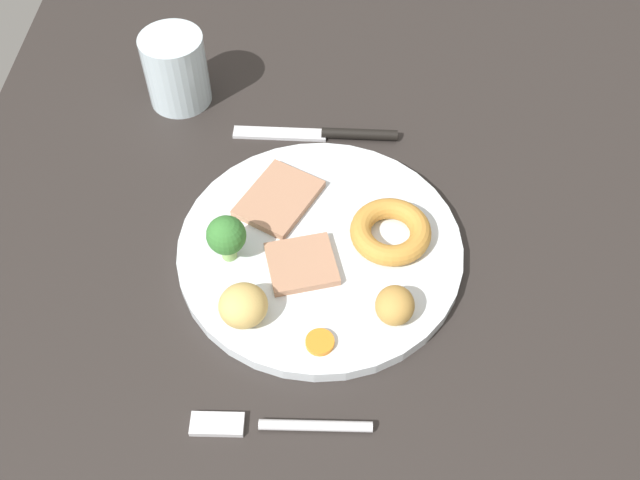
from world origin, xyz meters
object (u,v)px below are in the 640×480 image
(yorkshire_pudding, at_px, (391,232))
(dinner_plate, at_px, (320,250))
(roast_potato_right, at_px, (243,306))
(carrot_coin_front, at_px, (320,342))
(water_glass, at_px, (176,70))
(meat_slice_main, at_px, (302,264))
(fork, at_px, (275,425))
(roast_potato_left, at_px, (395,305))
(knife, at_px, (330,134))
(broccoli_floret, at_px, (226,236))
(meat_slice_under, at_px, (279,199))

(yorkshire_pudding, bearing_deg, dinner_plate, 100.39)
(roast_potato_right, relative_size, carrot_coin_front, 1.73)
(roast_potato_right, relative_size, water_glass, 0.52)
(water_glass, bearing_deg, dinner_plate, -142.32)
(meat_slice_main, height_order, carrot_coin_front, meat_slice_main)
(meat_slice_main, relative_size, fork, 0.41)
(dinner_plate, height_order, water_glass, water_glass)
(roast_potato_left, height_order, fork, roast_potato_left)
(water_glass, bearing_deg, knife, -108.10)
(water_glass, bearing_deg, roast_potato_right, -160.68)
(water_glass, bearing_deg, roast_potato_left, -140.93)
(meat_slice_main, relative_size, roast_potato_left, 1.62)
(dinner_plate, relative_size, fork, 1.83)
(yorkshire_pudding, xyz_separation_m, water_glass, (0.21, 0.24, 0.02))
(broccoli_floret, xyz_separation_m, water_glass, (0.24, 0.09, -0.00))
(dinner_plate, height_order, meat_slice_main, meat_slice_main)
(roast_potato_right, distance_m, fork, 0.11)
(carrot_coin_front, xyz_separation_m, knife, (0.27, -0.00, -0.01))
(meat_slice_main, bearing_deg, dinner_plate, -34.00)
(carrot_coin_front, xyz_separation_m, broccoli_floret, (0.09, 0.09, 0.03))
(fork, height_order, knife, knife)
(knife, bearing_deg, meat_slice_under, 66.59)
(carrot_coin_front, bearing_deg, roast_potato_right, 69.38)
(yorkshire_pudding, relative_size, knife, 0.43)
(meat_slice_under, relative_size, water_glass, 0.97)
(roast_potato_right, relative_size, knife, 0.24)
(dinner_plate, height_order, knife, dinner_plate)
(meat_slice_main, height_order, roast_potato_left, roast_potato_left)
(yorkshire_pudding, relative_size, water_glass, 0.92)
(meat_slice_main, relative_size, knife, 0.34)
(dinner_plate, relative_size, roast_potato_right, 6.28)
(roast_potato_left, distance_m, carrot_coin_front, 0.07)
(dinner_plate, xyz_separation_m, roast_potato_left, (-0.07, -0.07, 0.02))
(dinner_plate, bearing_deg, yorkshire_pudding, -79.61)
(yorkshire_pudding, xyz_separation_m, knife, (0.15, 0.06, -0.02))
(meat_slice_under, height_order, roast_potato_right, roast_potato_right)
(carrot_coin_front, bearing_deg, fork, 154.26)
(dinner_plate, relative_size, knife, 1.51)
(roast_potato_left, height_order, water_glass, water_glass)
(yorkshire_pudding, relative_size, carrot_coin_front, 3.08)
(broccoli_floret, distance_m, fork, 0.18)
(meat_slice_under, xyz_separation_m, roast_potato_left, (-0.13, -0.11, 0.01))
(yorkshire_pudding, relative_size, roast_potato_right, 1.79)
(carrot_coin_front, bearing_deg, broccoli_floret, 44.27)
(meat_slice_main, distance_m, carrot_coin_front, 0.09)
(roast_potato_right, bearing_deg, fork, -160.89)
(roast_potato_right, height_order, broccoli_floret, broccoli_floret)
(dinner_plate, height_order, meat_slice_under, meat_slice_under)
(meat_slice_under, xyz_separation_m, yorkshire_pudding, (-0.04, -0.11, 0.01))
(yorkshire_pudding, distance_m, knife, 0.17)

